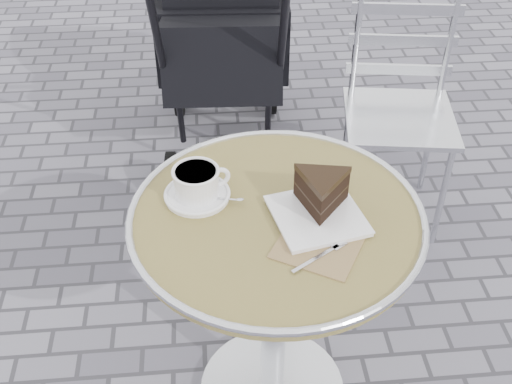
{
  "coord_description": "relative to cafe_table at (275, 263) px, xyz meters",
  "views": [
    {
      "loc": [
        -0.15,
        -1.14,
        1.74
      ],
      "look_at": [
        -0.05,
        0.03,
        0.78
      ],
      "focal_mm": 45.0,
      "sensor_mm": 36.0,
      "label": 1
    }
  ],
  "objects": [
    {
      "name": "cake_plate_set",
      "position": [
        0.1,
        -0.0,
        0.21
      ],
      "size": [
        0.25,
        0.34,
        0.11
      ],
      "rotation": [
        0.0,
        0.0,
        0.22
      ],
      "color": "#8D6E4D",
      "rests_on": "cafe_table"
    },
    {
      "name": "cappuccino_set",
      "position": [
        -0.19,
        0.08,
        0.2
      ],
      "size": [
        0.18,
        0.16,
        0.08
      ],
      "rotation": [
        0.0,
        0.0,
        0.28
      ],
      "color": "white",
      "rests_on": "cafe_table"
    },
    {
      "name": "baby_stroller",
      "position": [
        -0.07,
        1.39,
        -0.06
      ],
      "size": [
        0.56,
        1.11,
        1.13
      ],
      "rotation": [
        0.0,
        0.0,
        -0.05
      ],
      "color": "black",
      "rests_on": "ground"
    },
    {
      "name": "cafe_table",
      "position": [
        0.0,
        0.0,
        0.0
      ],
      "size": [
        0.72,
        0.72,
        0.74
      ],
      "color": "silver",
      "rests_on": "ground"
    },
    {
      "name": "bistro_chair",
      "position": [
        0.57,
        0.9,
        -0.02
      ],
      "size": [
        0.45,
        0.45,
        0.89
      ],
      "rotation": [
        0.0,
        0.0,
        -0.15
      ],
      "color": "silver",
      "rests_on": "ground"
    }
  ]
}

